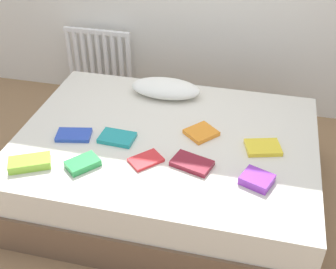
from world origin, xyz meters
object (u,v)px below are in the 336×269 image
(textbook_orange, at_px, (201,133))
(textbook_yellow, at_px, (263,147))
(textbook_teal, at_px, (117,138))
(textbook_lime, at_px, (30,163))
(bed, at_px, (166,166))
(textbook_red, at_px, (146,160))
(radiator, at_px, (99,59))
(pillow, at_px, (166,88))
(textbook_maroon, at_px, (192,163))
(textbook_blue, at_px, (74,135))
(textbook_purple, at_px, (257,179))
(textbook_green, at_px, (83,164))

(textbook_orange, height_order, textbook_yellow, same)
(textbook_teal, xyz_separation_m, textbook_lime, (-0.42, -0.38, 0.01))
(bed, height_order, textbook_red, textbook_red)
(radiator, bearing_deg, pillow, -40.05)
(textbook_lime, bearing_deg, textbook_yellow, -6.65)
(textbook_maroon, relative_size, textbook_lime, 0.98)
(bed, relative_size, textbook_teal, 8.88)
(textbook_blue, height_order, textbook_yellow, textbook_yellow)
(bed, xyz_separation_m, textbook_orange, (0.22, 0.08, 0.27))
(bed, distance_m, textbook_orange, 0.36)
(radiator, distance_m, textbook_teal, 1.46)
(bed, distance_m, pillow, 0.62)
(textbook_blue, xyz_separation_m, textbook_lime, (-0.13, -0.34, 0.01))
(textbook_orange, xyz_separation_m, textbook_purple, (0.39, -0.40, 0.01))
(textbook_yellow, relative_size, textbook_lime, 0.88)
(radiator, bearing_deg, textbook_green, -71.94)
(pillow, height_order, textbook_blue, pillow)
(textbook_purple, bearing_deg, textbook_orange, 155.55)
(bed, xyz_separation_m, textbook_maroon, (0.22, -0.26, 0.27))
(radiator, distance_m, pillow, 1.07)
(textbook_yellow, xyz_separation_m, textbook_lime, (-1.35, -0.50, 0.01))
(textbook_green, distance_m, textbook_orange, 0.80)
(textbook_teal, relative_size, textbook_lime, 0.92)
(textbook_red, relative_size, textbook_maroon, 0.81)
(textbook_green, height_order, textbook_maroon, textbook_green)
(textbook_purple, height_order, textbook_maroon, textbook_purple)
(textbook_red, bearing_deg, textbook_yellow, -23.64)
(textbook_purple, bearing_deg, textbook_green, -153.77)
(textbook_yellow, bearing_deg, textbook_purple, -108.86)
(textbook_yellow, bearing_deg, radiator, 126.77)
(radiator, xyz_separation_m, textbook_orange, (1.16, -1.12, 0.12))
(textbook_green, bearing_deg, radiator, 58.32)
(textbook_maroon, bearing_deg, textbook_yellow, 49.15)
(pillow, distance_m, textbook_teal, 0.65)
(bed, xyz_separation_m, pillow, (-0.13, 0.52, 0.31))
(textbook_orange, xyz_separation_m, textbook_maroon, (0.00, -0.33, 0.00))
(textbook_lime, bearing_deg, pillow, 32.68)
(pillow, relative_size, textbook_orange, 2.83)
(textbook_red, bearing_deg, textbook_lime, 150.72)
(textbook_green, xyz_separation_m, textbook_teal, (0.11, 0.31, -0.01))
(textbook_red, height_order, textbook_teal, textbook_teal)
(textbook_purple, relative_size, textbook_maroon, 0.71)
(textbook_yellow, distance_m, textbook_maroon, 0.49)
(pillow, bearing_deg, textbook_blue, -124.79)
(radiator, xyz_separation_m, textbook_teal, (0.64, -1.31, 0.12))
(textbook_teal, bearing_deg, textbook_green, -107.09)
(bed, bearing_deg, textbook_maroon, -49.10)
(textbook_teal, relative_size, textbook_purple, 1.32)
(textbook_orange, height_order, textbook_purple, textbook_purple)
(textbook_orange, bearing_deg, textbook_purple, -94.43)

